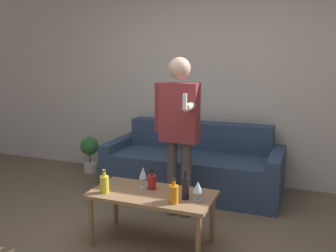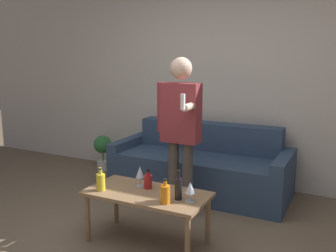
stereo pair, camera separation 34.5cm
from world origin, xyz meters
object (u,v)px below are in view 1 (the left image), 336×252
Objects in this scene: bottle_orange at (104,184)px; couch at (193,166)px; coffee_table at (152,199)px; person_standing_front at (179,124)px.

couch is at bearing 78.37° from bottle_orange.
couch is 10.30× the size of bottle_orange.
couch is 1.57m from bottle_orange.
person_standing_front is (0.01, 0.63, 0.54)m from coffee_table.
bottle_orange is at bearing -116.78° from person_standing_front.
coffee_table is 0.66× the size of person_standing_front.
person_standing_front reaches higher than couch.
couch is at bearing 92.65° from coffee_table.
person_standing_front reaches higher than coffee_table.
bottle_orange reaches higher than coffee_table.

